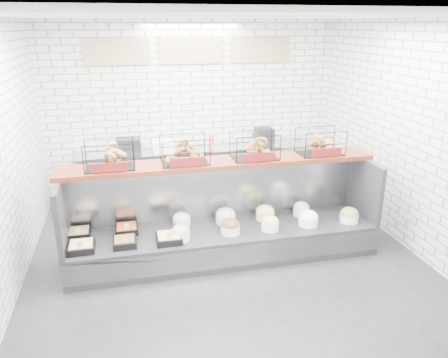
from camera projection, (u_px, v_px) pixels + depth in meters
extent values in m
plane|color=black|center=(230.00, 266.00, 5.57)|extent=(5.50, 5.50, 0.00)
cube|color=silver|center=(192.00, 110.00, 7.59)|extent=(5.00, 0.02, 3.00)
cube|color=silver|center=(419.00, 141.00, 5.60)|extent=(0.02, 5.50, 3.00)
cube|color=white|center=(231.00, 16.00, 4.56)|extent=(5.00, 5.50, 0.02)
cube|color=tan|center=(117.00, 52.00, 6.97)|extent=(1.05, 0.03, 0.42)
cube|color=tan|center=(191.00, 51.00, 7.23)|extent=(1.05, 0.03, 0.42)
cube|color=tan|center=(260.00, 50.00, 7.48)|extent=(1.05, 0.03, 0.42)
cube|color=black|center=(224.00, 242.00, 5.78)|extent=(4.00, 0.90, 0.40)
cube|color=#93969B|center=(232.00, 256.00, 5.37)|extent=(4.00, 0.03, 0.28)
cube|color=#93969B|center=(217.00, 189.00, 5.95)|extent=(4.00, 0.08, 0.80)
cube|color=black|center=(62.00, 214.00, 5.16)|extent=(0.06, 0.90, 0.80)
cube|color=black|center=(364.00, 187.00, 6.00)|extent=(0.06, 0.90, 0.80)
cube|color=black|center=(81.00, 247.00, 5.13)|extent=(0.31, 0.31, 0.08)
cube|color=tan|center=(81.00, 245.00, 5.12)|extent=(0.26, 0.26, 0.04)
cube|color=#EECC52|center=(80.00, 245.00, 5.01)|extent=(0.06, 0.01, 0.08)
cube|color=black|center=(79.00, 234.00, 5.47)|extent=(0.28, 0.28, 0.08)
cube|color=tan|center=(79.00, 231.00, 5.46)|extent=(0.24, 0.24, 0.04)
cube|color=#EECC52|center=(78.00, 231.00, 5.35)|extent=(0.06, 0.01, 0.08)
cube|color=black|center=(125.00, 242.00, 5.25)|extent=(0.28, 0.28, 0.08)
cube|color=brown|center=(125.00, 240.00, 5.24)|extent=(0.23, 0.23, 0.04)
cube|color=#EECC52|center=(124.00, 239.00, 5.13)|extent=(0.06, 0.01, 0.08)
cube|color=black|center=(127.00, 229.00, 5.58)|extent=(0.28, 0.28, 0.08)
cube|color=orange|center=(127.00, 227.00, 5.57)|extent=(0.24, 0.24, 0.04)
cube|color=#EECC52|center=(126.00, 226.00, 5.46)|extent=(0.06, 0.01, 0.08)
cube|color=black|center=(169.00, 238.00, 5.35)|extent=(0.31, 0.31, 0.08)
cube|color=#D5BE83|center=(169.00, 236.00, 5.33)|extent=(0.26, 0.26, 0.04)
cube|color=#EECC52|center=(170.00, 236.00, 5.22)|extent=(0.06, 0.01, 0.08)
cylinder|color=white|center=(181.00, 236.00, 5.38)|extent=(0.23, 0.23, 0.11)
ellipsoid|color=tan|center=(181.00, 231.00, 5.36)|extent=(0.23, 0.23, 0.16)
cylinder|color=white|center=(182.00, 222.00, 5.74)|extent=(0.24, 0.24, 0.11)
ellipsoid|color=white|center=(181.00, 218.00, 5.72)|extent=(0.23, 0.23, 0.16)
cylinder|color=white|center=(230.00, 229.00, 5.55)|extent=(0.25, 0.25, 0.11)
ellipsoid|color=brown|center=(230.00, 225.00, 5.53)|extent=(0.24, 0.24, 0.17)
cylinder|color=white|center=(226.00, 219.00, 5.86)|extent=(0.27, 0.27, 0.11)
ellipsoid|color=white|center=(226.00, 215.00, 5.84)|extent=(0.26, 0.26, 0.18)
cylinder|color=white|center=(270.00, 226.00, 5.65)|extent=(0.23, 0.23, 0.11)
ellipsoid|color=#D5BF6D|center=(270.00, 222.00, 5.63)|extent=(0.23, 0.23, 0.16)
cylinder|color=white|center=(265.00, 215.00, 5.96)|extent=(0.26, 0.26, 0.11)
ellipsoid|color=#F5E27D|center=(265.00, 211.00, 5.94)|extent=(0.25, 0.25, 0.18)
cylinder|color=white|center=(308.00, 221.00, 5.78)|extent=(0.26, 0.26, 0.11)
ellipsoid|color=white|center=(308.00, 217.00, 5.76)|extent=(0.26, 0.26, 0.18)
cylinder|color=white|center=(301.00, 211.00, 6.09)|extent=(0.22, 0.22, 0.11)
ellipsoid|color=silver|center=(301.00, 207.00, 6.07)|extent=(0.22, 0.22, 0.15)
cylinder|color=white|center=(349.00, 218.00, 5.88)|extent=(0.25, 0.25, 0.11)
ellipsoid|color=olive|center=(349.00, 214.00, 5.86)|extent=(0.24, 0.24, 0.17)
cube|color=#45170E|center=(220.00, 163.00, 5.63)|extent=(4.10, 0.50, 0.06)
cube|color=black|center=(109.00, 155.00, 5.27)|extent=(0.60, 0.38, 0.34)
cube|color=#5A1110|center=(110.00, 168.00, 5.12)|extent=(0.42, 0.02, 0.11)
cube|color=black|center=(185.00, 150.00, 5.47)|extent=(0.60, 0.38, 0.34)
cube|color=#5A1110|center=(187.00, 162.00, 5.32)|extent=(0.42, 0.02, 0.11)
cube|color=black|center=(255.00, 146.00, 5.67)|extent=(0.60, 0.38, 0.34)
cube|color=#5A1110|center=(259.00, 157.00, 5.51)|extent=(0.42, 0.02, 0.11)
cube|color=black|center=(320.00, 141.00, 5.86)|extent=(0.60, 0.38, 0.34)
cube|color=#5A1110|center=(326.00, 153.00, 5.71)|extent=(0.42, 0.02, 0.11)
cube|color=#93969B|center=(197.00, 173.00, 7.65)|extent=(4.00, 0.60, 0.90)
cube|color=black|center=(128.00, 146.00, 7.21)|extent=(0.40, 0.30, 0.24)
cube|color=silver|center=(163.00, 146.00, 7.31)|extent=(0.35, 0.28, 0.18)
cylinder|color=#C64D31|center=(212.00, 142.00, 7.48)|extent=(0.09, 0.09, 0.22)
cube|color=black|center=(264.00, 137.00, 7.67)|extent=(0.30, 0.30, 0.30)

